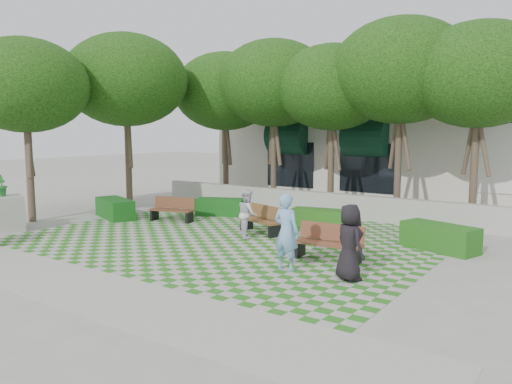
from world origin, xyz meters
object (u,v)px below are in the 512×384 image
Objects in this scene: person_blue at (286,232)px; person_white at (248,214)px; hedge_west at (115,208)px; hedge_midleft at (221,207)px; hedge_midright at (319,218)px; person_dark at (350,242)px; planter_back at (3,212)px; bench_mid at (262,220)px; bench_east at (329,243)px; bench_west at (172,210)px; hedge_east at (439,237)px.

person_blue is 1.22× the size of person_white.
hedge_midleft is at bearing 43.33° from hedge_west.
hedge_midright is 5.97m from person_dark.
hedge_midleft reaches higher than hedge_midright.
person_dark is at bearing -33.08° from hedge_midleft.
planter_back is 10.08m from person_blue.
person_blue is (6.05, -5.06, 0.58)m from hedge_midleft.
bench_mid reaches higher than hedge_midright.
person_white is (7.13, 3.76, 0.11)m from planter_back.
planter_back is at bearing -168.92° from bench_east.
person_blue is (6.72, -3.10, 0.50)m from bench_west.
hedge_east is at bearing 28.56° from bench_mid.
hedge_east is at bearing -116.41° from person_white.
bench_mid is 3.72m from hedge_midleft.
hedge_midleft is at bearing 58.52° from planter_back.
planter_back is (-3.93, -6.42, 0.31)m from hedge_midleft.
hedge_midleft is (-4.27, 0.03, 0.01)m from hedge_midright.
hedge_west is at bearing 46.48° from person_white.
person_white is at bearing 27.79° from planter_back.
hedge_east reaches higher than hedge_midleft.
bench_west is at bearing 19.12° from hedge_west.
person_white reaches higher than hedge_east.
hedge_midleft is (-6.46, 3.66, -0.11)m from bench_east.
bench_mid is 1.03× the size of bench_west.
person_white is at bearing -23.43° from bench_west.
hedge_midleft is at bearing 168.31° from bench_mid.
bench_mid is 0.87× the size of hedge_east.
hedge_west is (-2.90, -2.74, 0.03)m from hedge_midleft.
bench_west is at bearing -160.04° from bench_mid.
hedge_west is (-2.23, -0.77, -0.05)m from bench_west.
bench_west is at bearing -21.97° from person_blue.
person_blue is at bearing -39.91° from hedge_midleft.
bench_east is 7.42m from hedge_midleft.
hedge_midright is (-2.19, 3.63, -0.12)m from bench_east.
bench_east is 1.05× the size of person_dark.
hedge_midright is 10.40m from planter_back.
bench_west is 3.95m from person_white.
planter_back is at bearing -156.28° from hedge_east.
person_blue is (9.98, 1.36, 0.28)m from planter_back.
bench_mid is (-3.26, 1.78, -0.01)m from bench_east.
hedge_midleft is 4.19m from person_white.
person_white reaches higher than hedge_midleft.
planter_back is (-3.26, -4.46, 0.22)m from bench_west.
bench_mid is at bearing -30.44° from hedge_midleft.
hedge_midleft is 0.90× the size of hedge_west.
bench_east is at bearing -103.55° from person_blue.
hedge_west is 1.23× the size of person_dark.
hedge_west is at bearing -153.28° from bench_mid.
hedge_midleft is at bearing -37.15° from person_blue.
planter_back is (-8.20, -6.40, 0.32)m from hedge_midright.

